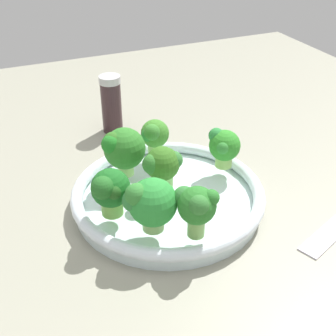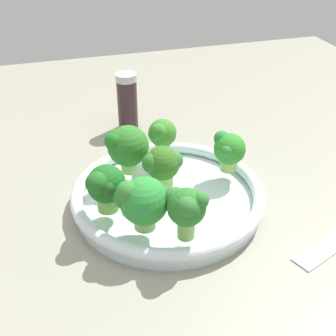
{
  "view_description": "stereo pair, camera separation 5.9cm",
  "coord_description": "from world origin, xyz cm",
  "views": [
    {
      "loc": [
        17.04,
        44.23,
        37.47
      ],
      "look_at": [
        -2.59,
        -1.19,
        5.99
      ],
      "focal_mm": 48.65,
      "sensor_mm": 36.0,
      "label": 1
    },
    {
      "loc": [
        11.54,
        46.23,
        37.47
      ],
      "look_at": [
        -2.59,
        -1.19,
        5.99
      ],
      "focal_mm": 48.65,
      "sensor_mm": 36.0,
      "label": 2
    }
  ],
  "objects": [
    {
      "name": "broccoli_floret_2",
      "position": [
        5.99,
        1.46,
        6.64
      ],
      "size": [
        4.95,
        4.9,
        6.2
      ],
      "color": "#7ABA4D",
      "rests_on": "bowl"
    },
    {
      "name": "pepper_shaker",
      "position": [
        -2.38,
        -25.07,
        5.1
      ],
      "size": [
        3.63,
        3.63,
        10.08
      ],
      "color": "#352226",
      "rests_on": "ground_plane"
    },
    {
      "name": "broccoli_floret_0",
      "position": [
        -11.8,
        -3.01,
        6.2
      ],
      "size": [
        4.4,
        4.4,
        5.57
      ],
      "color": "#9ACF64",
      "rests_on": "bowl"
    },
    {
      "name": "broccoli_floret_5",
      "position": [
        -1.65,
        8.76,
        7.11
      ],
      "size": [
        4.44,
        5.29,
        6.37
      ],
      "color": "#7EB45A",
      "rests_on": "bowl"
    },
    {
      "name": "broccoli_floret_4",
      "position": [
        2.63,
        5.79,
        6.77
      ],
      "size": [
        6.23,
        5.66,
        6.6
      ],
      "color": "#9CCD72",
      "rests_on": "bowl"
    },
    {
      "name": "ground_plane",
      "position": [
        0.0,
        0.0,
        -1.25
      ],
      "size": [
        130.0,
        130.0,
        2.5
      ],
      "primitive_type": "cube",
      "color": "gray"
    },
    {
      "name": "broccoli_floret_3",
      "position": [
        1.74,
        -6.44,
        7.1
      ],
      "size": [
        6.06,
        5.68,
        6.88
      ],
      "color": "#99CA6C",
      "rests_on": "bowl"
    },
    {
      "name": "bowl",
      "position": [
        -2.59,
        -1.19,
        1.53
      ],
      "size": [
        25.83,
        25.83,
        2.99
      ],
      "color": "silver",
      "rests_on": "ground_plane"
    },
    {
      "name": "broccoli_floret_1",
      "position": [
        -1.94,
        -1.62,
        6.33
      ],
      "size": [
        5.44,
        4.53,
        5.81
      ],
      "color": "#80C45E",
      "rests_on": "bowl"
    },
    {
      "name": "broccoli_floret_6",
      "position": [
        -4.21,
        -10.04,
        6.16
      ],
      "size": [
        4.38,
        4.4,
        5.33
      ],
      "color": "#8EC660",
      "rests_on": "bowl"
    }
  ]
}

